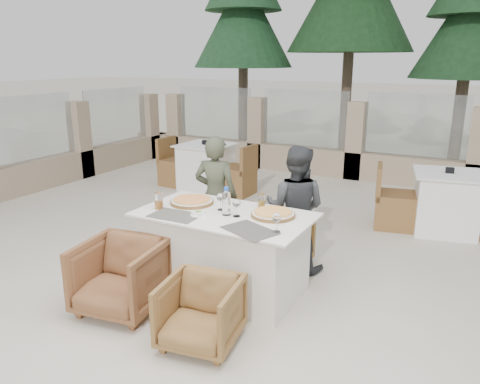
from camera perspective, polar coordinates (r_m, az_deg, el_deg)
The scene contains 27 objects.
ground at distance 4.71m, azimuth -2.36°, elevation -11.04°, with size 80.00×80.00×0.00m, color beige.
sand_patch at distance 17.86m, azimuth 21.56°, elevation 8.01°, with size 30.00×16.00×0.01m, color beige.
perimeter_wall_far at distance 8.78m, azimuth 13.96°, elevation 6.72°, with size 10.00×0.34×1.60m, color tan, non-canonical shape.
perimeter_wall_left at distance 8.50m, azimuth -23.89°, elevation 5.54°, with size 0.34×7.00×1.60m, color tan, non-canonical shape.
pine_far_left at distance 12.03m, azimuth 0.40°, elevation 18.88°, with size 2.42×2.42×5.50m, color #1E4625.
pine_mid_left at distance 11.59m, azimuth 13.44°, elevation 21.07°, with size 2.86×2.86×6.50m, color #193B1B.
pine_centre at distance 10.82m, azimuth 26.09°, elevation 16.34°, with size 2.20×2.20×5.00m, color #1B3F1F.
dining_table at distance 4.43m, azimuth -1.87°, elevation -7.36°, with size 1.60×0.90×0.77m, color white, non-canonical shape.
placemat_near_left at distance 4.28m, azimuth -7.91°, elevation -2.84°, with size 0.45×0.30×0.00m, color #5A564D.
placemat_near_right at distance 3.88m, azimuth 1.19°, elevation -4.70°, with size 0.45×0.30×0.00m, color #4E4943.
pizza_left at distance 4.60m, azimuth -5.88°, elevation -1.07°, with size 0.42×0.42×0.06m, color #E8581F.
pizza_right at distance 4.22m, azimuth 4.05°, elevation -2.63°, with size 0.40×0.40×0.05m, color orange.
water_bottle at distance 4.22m, azimuth -1.67°, elevation -1.11°, with size 0.08×0.08×0.26m, color #9EB9D0.
wine_glass_centre at distance 4.37m, azimuth -2.39°, elevation -1.06°, with size 0.08×0.08×0.18m, color white, non-canonical shape.
wine_glass_near at distance 4.18m, azimuth -0.43°, elevation -1.81°, with size 0.08×0.08×0.18m, color silver, non-canonical shape.
wine_glass_corner at distance 3.82m, azimuth 4.49°, elevation -3.60°, with size 0.08×0.08×0.18m, color white, non-canonical shape.
beer_glass_left at distance 4.47m, azimuth -9.89°, elevation -1.06°, with size 0.08×0.08×0.16m, color orange.
beer_glass_right at distance 4.45m, azimuth 2.64°, elevation -1.07°, with size 0.07×0.07×0.14m, color gold.
olive_dish at distance 4.25m, azimuth -5.07°, elevation -2.59°, with size 0.11×0.11×0.04m, color white, non-canonical shape.
armchair_far_left at distance 5.40m, azimuth -3.08°, elevation -4.00°, with size 0.64×0.66×0.60m, color #986537.
armchair_far_right at distance 4.95m, azimuth 4.76°, elevation -6.14°, with size 0.60×0.62×0.56m, color olive.
armchair_near_left at distance 4.25m, azimuth -14.36°, elevation -9.95°, with size 0.68×0.70×0.63m, color brown.
armchair_near_right at distance 3.71m, azimuth -4.82°, elevation -14.45°, with size 0.57×0.59×0.53m, color olive.
diner_left at distance 5.19m, azimuth -2.96°, elevation -0.49°, with size 0.49×0.32×1.34m, color #464B36.
diner_right at distance 4.83m, azimuth 6.75°, elevation -2.02°, with size 0.64×0.50×1.32m, color #393B3E.
bg_table_a at distance 7.87m, azimuth -4.19°, elevation 3.05°, with size 1.64×0.82×0.77m, color white, non-canonical shape.
bg_table_b at distance 6.46m, azimuth 23.79°, elevation -1.19°, with size 1.64×0.82×0.77m, color white, non-canonical shape.
Camera 1 is at (2.17, -3.60, 2.14)m, focal length 35.00 mm.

